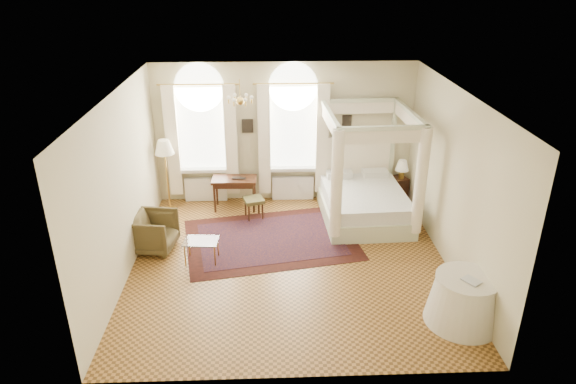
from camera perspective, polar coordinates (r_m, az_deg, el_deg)
name	(u,v)px	position (r m, az deg, el deg)	size (l,w,h in m)	color
ground	(290,262)	(10.01, 0.19, -7.83)	(6.00, 6.00, 0.00)	#A56E30
room_walls	(290,167)	(9.11, 0.20, 2.78)	(6.00, 6.00, 6.00)	beige
window_left	(202,143)	(12.07, -9.49, 5.42)	(1.62, 0.27, 3.29)	white
window_right	(293,142)	(11.98, 0.57, 5.63)	(1.62, 0.27, 3.29)	white
chandelier	(240,100)	(9.98, -5.34, 10.18)	(0.51, 0.45, 0.50)	#B18B3B
wall_pictures	(288,124)	(11.95, 0.00, 7.60)	(2.54, 0.03, 0.39)	black
canopy_bed	(365,196)	(11.48, 8.54, -0.47)	(1.99, 2.40, 2.50)	beige
nightstand	(397,189)	(12.62, 11.99, 0.29)	(0.42, 0.38, 0.60)	#391A0F
nightstand_lamp	(402,167)	(12.38, 12.57, 2.78)	(0.31, 0.31, 0.45)	#B18B3B
writing_desk	(234,183)	(11.89, -5.98, 1.02)	(1.04, 0.57, 0.76)	#391A0F
laptop	(239,178)	(11.85, -5.45, 1.61)	(0.33, 0.21, 0.03)	black
stool	(254,202)	(11.52, -3.83, -1.07)	(0.52, 0.52, 0.48)	#4F4721
armchair	(153,232)	(10.60, -14.75, -4.32)	(0.83, 0.86, 0.78)	#44381D
coffee_table	(201,242)	(10.00, -9.62, -5.55)	(0.69, 0.51, 0.45)	white
floor_lamp	(164,151)	(11.81, -13.58, 4.48)	(0.44, 0.44, 1.71)	#B18B3B
oriental_rug	(271,239)	(10.78, -1.95, -5.26)	(3.85, 3.07, 0.01)	#40160F
side_table	(464,300)	(8.79, 19.00, -11.26)	(1.21, 1.21, 0.82)	white
book	(467,283)	(8.40, 19.32, -9.54)	(0.20, 0.27, 0.03)	black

